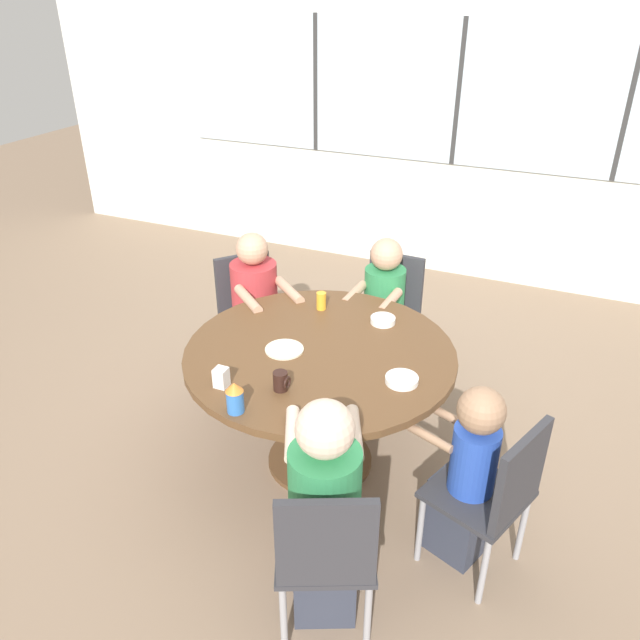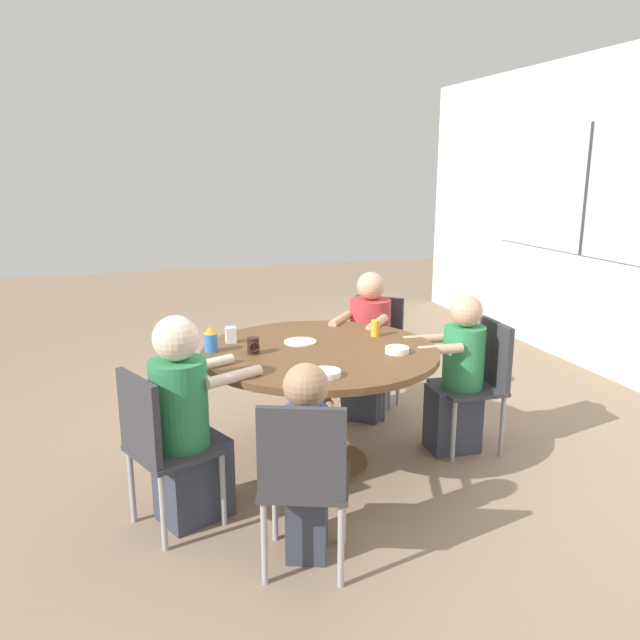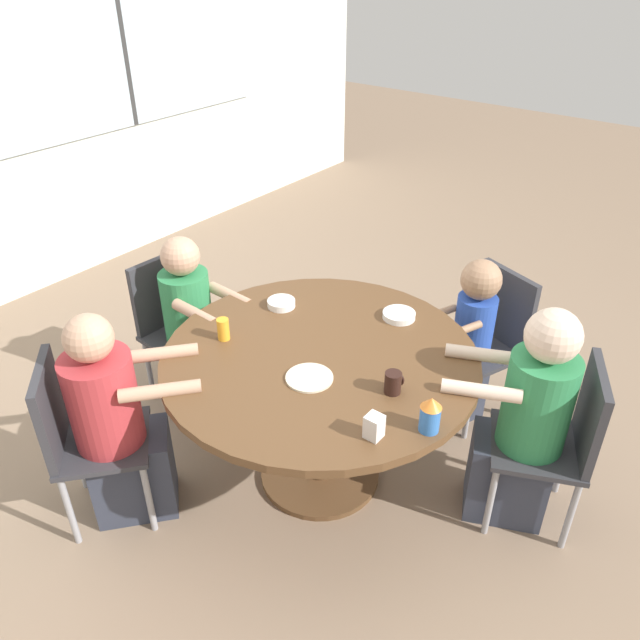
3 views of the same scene
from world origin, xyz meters
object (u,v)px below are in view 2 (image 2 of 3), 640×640
object	(u,v)px
person_woman_green_shirt	(458,380)
person_toddler	(307,463)
milk_carton_small	(231,335)
chair_for_woman_green_shirt	(481,374)
chair_for_man_blue_shirt	(157,439)
person_man_teal_shirt	(368,351)
juice_glass	(375,328)
bowl_cereal	(397,350)
person_man_blue_shirt	(186,428)
sippy_cup	(211,339)
chair_for_toddler	(304,474)
coffee_mug	(253,346)
chair_for_man_teal_shirt	(375,343)
bowl_white_shallow	(326,373)

from	to	relation	value
person_woman_green_shirt	person_toddler	xyz separation A→B (m)	(0.83, -1.26, -0.00)
person_woman_green_shirt	milk_carton_small	world-z (taller)	person_woman_green_shirt
chair_for_woman_green_shirt	chair_for_man_blue_shirt	xyz separation A→B (m)	(0.40, -2.07, 0.00)
person_man_teal_shirt	juice_glass	bearing A→B (deg)	112.74
person_woman_green_shirt	bowl_cereal	xyz separation A→B (m)	(0.17, -0.51, 0.29)
juice_glass	chair_for_woman_green_shirt	bearing A→B (deg)	70.91
person_man_blue_shirt	juice_glass	world-z (taller)	person_man_blue_shirt
sippy_cup	person_woman_green_shirt	bearing A→B (deg)	83.33
person_man_blue_shirt	person_toddler	size ratio (longest dim) A/B	1.15
person_toddler	chair_for_toddler	bearing A→B (deg)	-90.00
person_toddler	milk_carton_small	world-z (taller)	person_toddler
person_woman_green_shirt	coffee_mug	world-z (taller)	person_woman_green_shirt
sippy_cup	chair_for_toddler	bearing A→B (deg)	11.98
person_man_blue_shirt	juice_glass	bearing A→B (deg)	89.31
person_woman_green_shirt	milk_carton_small	bearing A→B (deg)	79.02
person_woman_green_shirt	person_man_blue_shirt	bearing A→B (deg)	103.61
coffee_mug	sippy_cup	xyz separation A→B (m)	(-0.11, -0.23, 0.03)
person_man_blue_shirt	chair_for_man_teal_shirt	bearing A→B (deg)	103.77
chair_for_man_teal_shirt	coffee_mug	bearing A→B (deg)	76.26
chair_for_man_blue_shirt	person_man_teal_shirt	distance (m)	1.96
person_man_blue_shirt	person_toddler	bearing A→B (deg)	21.56
chair_for_toddler	coffee_mug	distance (m)	1.08
chair_for_woman_green_shirt	person_man_blue_shirt	distance (m)	1.95
person_woman_green_shirt	milk_carton_small	size ratio (longest dim) A/B	10.56
chair_for_man_blue_shirt	bowl_white_shallow	distance (m)	0.91
coffee_mug	milk_carton_small	distance (m)	0.29
sippy_cup	juice_glass	size ratio (longest dim) A/B	1.45
sippy_cup	bowl_cereal	size ratio (longest dim) A/B	1.09
person_toddler	milk_carton_small	distance (m)	1.23
chair_for_man_blue_shirt	person_woman_green_shirt	distance (m)	1.95
chair_for_man_blue_shirt	chair_for_toddler	distance (m)	0.82
person_man_teal_shirt	chair_for_woman_green_shirt	bearing A→B (deg)	163.15
sippy_cup	juice_glass	xyz separation A→B (m)	(-0.04, 1.06, -0.03)
chair_for_man_teal_shirt	person_man_blue_shirt	xyz separation A→B (m)	(1.22, -1.54, 0.01)
person_man_teal_shirt	bowl_white_shallow	xyz separation A→B (m)	(1.19, -0.71, 0.29)
person_man_blue_shirt	sippy_cup	distance (m)	0.65
person_man_teal_shirt	milk_carton_small	bearing A→B (deg)	60.57
person_toddler	sippy_cup	size ratio (longest dim) A/B	6.37
chair_for_man_blue_shirt	sippy_cup	world-z (taller)	sippy_cup
person_toddler	chair_for_man_blue_shirt	bearing A→B (deg)	168.29
chair_for_woman_green_shirt	bowl_cereal	bearing A→B (deg)	105.91
person_man_blue_shirt	person_man_teal_shirt	bearing A→B (deg)	102.70
milk_carton_small	bowl_white_shallow	world-z (taller)	milk_carton_small
person_man_teal_shirt	person_toddler	distance (m)	1.83
person_man_blue_shirt	milk_carton_small	xyz separation A→B (m)	(-0.68, 0.35, 0.29)
person_woman_green_shirt	juice_glass	world-z (taller)	person_woman_green_shirt
person_man_blue_shirt	bowl_cereal	xyz separation A→B (m)	(-0.17, 1.25, 0.26)
sippy_cup	chair_for_woman_green_shirt	bearing A→B (deg)	83.71
person_woman_green_shirt	sippy_cup	bearing A→B (deg)	85.99
person_man_teal_shirt	coffee_mug	bearing A→B (deg)	74.38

